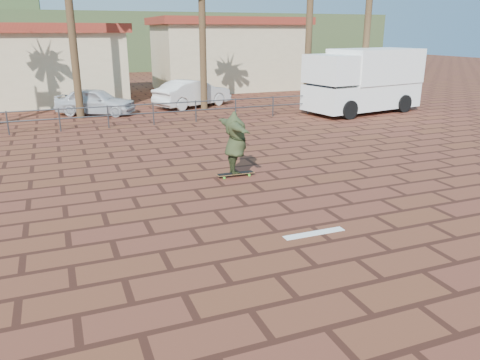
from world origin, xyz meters
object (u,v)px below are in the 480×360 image
at_px(car_silver, 96,101).
at_px(car_white, 193,93).
at_px(campervan, 364,79).
at_px(skateboarder, 235,143).
at_px(longboard, 236,174).

height_order(car_silver, car_white, car_white).
distance_m(campervan, car_silver, 13.86).
bearing_deg(car_white, skateboarder, 144.76).
relative_size(skateboarder, campervan, 0.34).
relative_size(longboard, skateboarder, 0.51).
bearing_deg(skateboarder, car_silver, 12.91).
bearing_deg(car_silver, car_white, -55.36).
bearing_deg(longboard, car_silver, 103.58).
bearing_deg(car_white, longboard, 144.76).
bearing_deg(skateboarder, car_white, -10.34).
bearing_deg(longboard, car_white, 80.33).
bearing_deg(car_white, car_silver, 72.90).
relative_size(longboard, campervan, 0.17).
bearing_deg(car_silver, skateboarder, -140.26).
xyz_separation_m(skateboarder, car_silver, (-2.78, 12.62, -0.35)).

